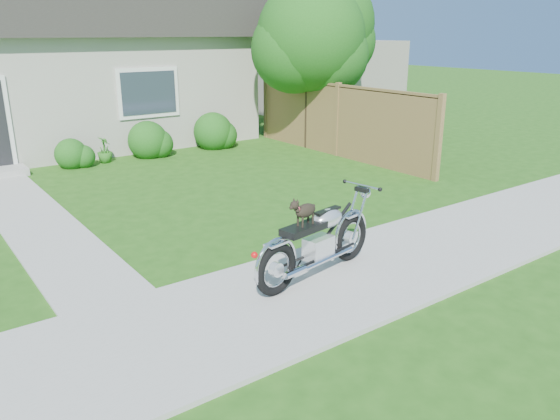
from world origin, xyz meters
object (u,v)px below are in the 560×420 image
object	(u,v)px
house	(18,69)
fence	(337,120)
potted_plant_right	(104,150)
tree_far	(328,29)
motorcycle_with_dog	(319,240)
tree_near	(316,42)

from	to	relation	value
house	fence	bearing A→B (deg)	-44.74
house	potted_plant_right	xyz separation A→B (m)	(1.05, -3.44, -1.83)
tree_far	motorcycle_with_dog	size ratio (longest dim) A/B	2.27
potted_plant_right	fence	bearing A→B (deg)	-28.05
tree_near	potted_plant_right	bearing A→B (deg)	163.58
tree_far	potted_plant_right	size ratio (longest dim) A/B	7.73
house	tree_far	size ratio (longest dim) A/B	2.51
potted_plant_right	house	bearing A→B (deg)	106.92
tree_far	house	bearing A→B (deg)	162.02
motorcycle_with_dog	tree_far	bearing A→B (deg)	38.89
house	tree_far	distance (m)	9.33
house	potted_plant_right	world-z (taller)	house
fence	potted_plant_right	bearing A→B (deg)	151.95
tree_near	motorcycle_with_dog	world-z (taller)	tree_near
tree_far	fence	bearing A→B (deg)	-126.59
house	motorcycle_with_dog	size ratio (longest dim) A/B	5.70
motorcycle_with_dog	house	bearing A→B (deg)	84.94
house	tree_near	bearing A→B (deg)	-37.83
fence	tree_near	size ratio (longest dim) A/B	1.48
house	tree_far	xyz separation A→B (m)	(8.81, -2.86, 1.06)
tree_near	fence	bearing A→B (deg)	-99.82
potted_plant_right	motorcycle_with_dog	bearing A→B (deg)	-90.23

